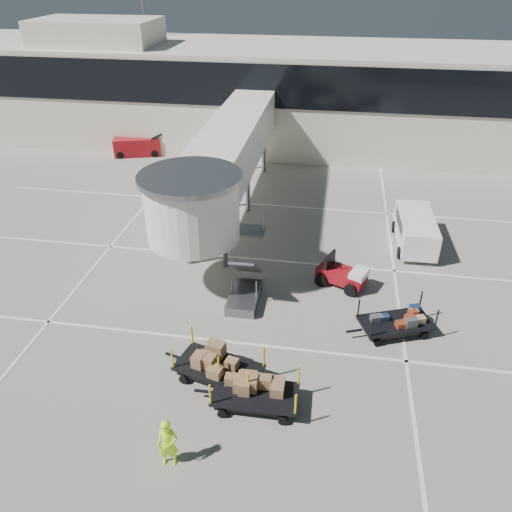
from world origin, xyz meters
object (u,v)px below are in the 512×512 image
object	(u,v)px
box_cart_near	(260,394)
ground_worker	(168,444)
belt_loader	(138,146)
minivan	(415,228)
suitcase_cart	(394,324)
baggage_tug	(343,275)
box_cart_far	(220,368)

from	to	relation	value
box_cart_near	ground_worker	bearing A→B (deg)	-132.10
box_cart_near	belt_loader	distance (m)	29.09
box_cart_near	minivan	distance (m)	15.13
box_cart_near	ground_worker	distance (m)	3.90
ground_worker	belt_loader	xyz separation A→B (m)	(-11.78, 28.23, -0.20)
suitcase_cart	belt_loader	world-z (taller)	belt_loader
suitcase_cart	ground_worker	xyz separation A→B (m)	(-7.72, -7.97, 0.41)
baggage_tug	suitcase_cart	world-z (taller)	baggage_tug
baggage_tug	minivan	bearing A→B (deg)	74.91
box_cart_near	box_cart_far	xyz separation A→B (m)	(-1.76, 1.05, -0.01)
suitcase_cart	box_cart_far	world-z (taller)	box_cart_far
ground_worker	minivan	xyz separation A→B (m)	(9.44, 16.39, 0.12)
ground_worker	baggage_tug	bearing A→B (deg)	57.68
suitcase_cart	box_cart_far	xyz separation A→B (m)	(-6.91, -4.00, 0.06)
baggage_tug	suitcase_cart	xyz separation A→B (m)	(2.27, -3.52, -0.04)
baggage_tug	minivan	distance (m)	6.34
baggage_tug	box_cart_near	world-z (taller)	baggage_tug
box_cart_near	box_cart_far	bearing A→B (deg)	148.46
box_cart_near	ground_worker	size ratio (longest dim) A/B	2.06
minivan	belt_loader	world-z (taller)	belt_loader
ground_worker	belt_loader	bearing A→B (deg)	105.72
ground_worker	belt_loader	distance (m)	30.59
box_cart_far	belt_loader	world-z (taller)	belt_loader
suitcase_cart	box_cart_near	world-z (taller)	box_cart_near
baggage_tug	box_cart_far	size ratio (longest dim) A/B	0.64
baggage_tug	box_cart_far	xyz separation A→B (m)	(-4.64, -7.52, 0.02)
baggage_tug	belt_loader	size ratio (longest dim) A/B	0.63
box_cart_far	belt_loader	bearing A→B (deg)	131.87
baggage_tug	belt_loader	xyz separation A→B (m)	(-17.23, 16.74, 0.16)
baggage_tug	ground_worker	bearing A→B (deg)	-91.37
box_cart_near	belt_loader	world-z (taller)	belt_loader
baggage_tug	belt_loader	bearing A→B (deg)	159.84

